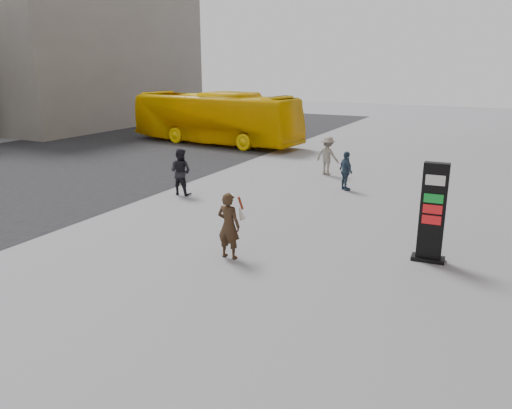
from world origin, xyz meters
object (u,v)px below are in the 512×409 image
at_px(bus, 215,118).
at_px(pedestrian_a, 181,172).
at_px(pedestrian_b, 328,156).
at_px(info_pylon, 432,213).
at_px(pedestrian_c, 346,171).
at_px(woman, 229,225).

distance_m(bus, pedestrian_a, 12.10).
height_order(bus, pedestrian_b, bus).
height_order(info_pylon, pedestrian_b, info_pylon).
distance_m(pedestrian_b, pedestrian_c, 2.77).
xyz_separation_m(woman, pedestrian_c, (0.54, 7.93, -0.11)).
xyz_separation_m(pedestrian_a, pedestrian_b, (3.66, 5.67, -0.02)).
bearing_deg(pedestrian_b, pedestrian_c, 136.83).
distance_m(bus, pedestrian_b, 10.30).
bearing_deg(pedestrian_a, woman, 132.58).
relative_size(info_pylon, bus, 0.22).
height_order(pedestrian_b, pedestrian_c, pedestrian_b).
bearing_deg(info_pylon, pedestrian_c, 120.31).
distance_m(woman, pedestrian_c, 7.95).
relative_size(info_pylon, pedestrian_b, 1.47).
xyz_separation_m(info_pylon, bus, (-14.26, 13.48, 0.30)).
xyz_separation_m(info_pylon, pedestrian_c, (-3.90, 5.92, -0.47)).
height_order(pedestrian_a, pedestrian_b, pedestrian_a).
bearing_deg(pedestrian_a, info_pylon, 161.42).
xyz_separation_m(info_pylon, pedestrian_b, (-5.43, 8.23, -0.39)).
bearing_deg(woman, pedestrian_b, -82.49).
bearing_deg(bus, woman, -140.97).
height_order(info_pylon, pedestrian_c, info_pylon).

